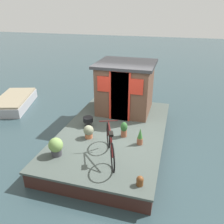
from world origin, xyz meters
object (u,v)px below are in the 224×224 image
potted_plant_rosemary (140,137)px  charcoal_grill (88,120)px  bicycle (110,144)px  dinghy_boat (14,102)px  potted_plant_basil (56,146)px  potted_plant_sage (89,131)px  potted_plant_ivy (124,129)px  houseboat_cabin (125,87)px  mooring_bollard (140,181)px

potted_plant_rosemary → charcoal_grill: bearing=71.1°
bicycle → dinghy_boat: bicycle is taller
potted_plant_rosemary → bicycle: bearing=143.5°
potted_plant_basil → dinghy_boat: (3.43, 3.97, -0.52)m
potted_plant_sage → potted_plant_ivy: size_ratio=0.85×
potted_plant_sage → houseboat_cabin: bearing=-14.4°
bicycle → charcoal_grill: bearing=39.0°
potted_plant_basil → charcoal_grill: 1.77m
houseboat_cabin → potted_plant_ivy: (-1.90, -0.41, -0.67)m
houseboat_cabin → charcoal_grill: size_ratio=6.32×
mooring_bollard → dinghy_boat: mooring_bollard is taller
potted_plant_sage → mooring_bollard: size_ratio=1.70×
bicycle → mooring_bollard: size_ratio=6.90×
potted_plant_sage → dinghy_boat: potted_plant_sage is taller
potted_plant_basil → mooring_bollard: 2.38m
potted_plant_ivy → dinghy_boat: potted_plant_ivy is taller
potted_plant_ivy → charcoal_grill: 1.32m
houseboat_cabin → potted_plant_basil: bearing=162.1°
potted_plant_rosemary → mooring_bollard: potted_plant_rosemary is taller
charcoal_grill → dinghy_boat: size_ratio=0.11×
bicycle → potted_plant_sage: (0.78, 0.90, -0.18)m
houseboat_cabin → potted_plant_rosemary: 2.49m
potted_plant_ivy → potted_plant_basil: potted_plant_basil is taller
charcoal_grill → potted_plant_ivy: bearing=-104.4°
charcoal_grill → dinghy_boat: charcoal_grill is taller
houseboat_cabin → mooring_bollard: houseboat_cabin is taller
potted_plant_sage → charcoal_grill: 0.75m
potted_plant_basil → mooring_bollard: (-0.53, -2.32, -0.15)m
potted_plant_basil → dinghy_boat: 5.27m
potted_plant_ivy → charcoal_grill: size_ratio=1.48×
bicycle → potted_plant_rosemary: bearing=-36.5°
bicycle → charcoal_grill: (1.47, 1.19, -0.17)m
potted_plant_ivy → charcoal_grill: (0.33, 1.28, -0.03)m
potted_plant_sage → potted_plant_basil: (-1.07, 0.50, 0.05)m
houseboat_cabin → potted_plant_basil: houseboat_cabin is taller
potted_plant_basil → dinghy_boat: potted_plant_basil is taller
dinghy_boat → potted_plant_sage: bearing=-117.9°
bicycle → mooring_bollard: 1.26m
bicycle → potted_plant_sage: size_ratio=4.05×
potted_plant_rosemary → dinghy_boat: (2.30, 6.00, -0.49)m
potted_plant_sage → bicycle: bearing=-130.8°
potted_plant_sage → potted_plant_basil: 1.18m
houseboat_cabin → mooring_bollard: bearing=-162.2°
houseboat_cabin → potted_plant_basil: (-3.33, 1.08, -0.66)m
potted_plant_sage → charcoal_grill: potted_plant_sage is taller
bicycle → dinghy_boat: size_ratio=0.58×
houseboat_cabin → dinghy_boat: 5.18m
houseboat_cabin → potted_plant_ivy: size_ratio=4.28×
potted_plant_ivy → potted_plant_rosemary: size_ratio=0.94×
mooring_bollard → dinghy_boat: 7.44m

